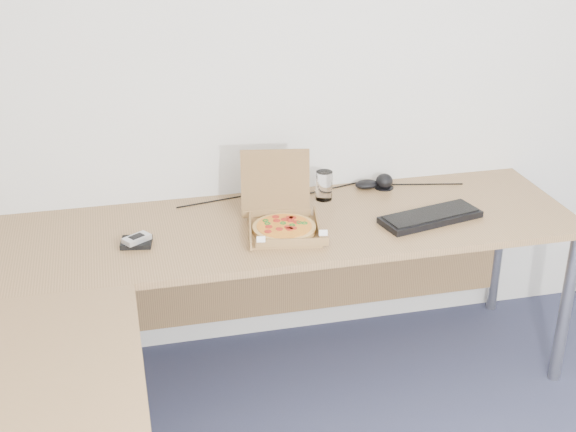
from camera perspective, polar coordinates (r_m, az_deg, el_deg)
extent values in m
cube|color=olive|center=(3.13, -1.40, -0.94)|extent=(2.50, 0.70, 0.03)
cylinder|color=gray|center=(3.93, 15.08, -2.09)|extent=(0.05, 0.05, 0.70)
cube|color=olive|center=(3.06, -0.27, -1.17)|extent=(0.28, 0.28, 0.01)
cube|color=olive|center=(3.14, -0.92, 2.38)|extent=(0.28, 0.06, 0.27)
cylinder|color=#DCA250|center=(3.05, -0.27, -0.94)|extent=(0.25, 0.25, 0.02)
cylinder|color=#AE2501|center=(3.05, -0.27, -0.74)|extent=(0.22, 0.22, 0.00)
cylinder|color=silver|center=(3.34, 2.64, 2.23)|extent=(0.07, 0.07, 0.13)
cube|color=black|center=(3.21, 10.33, -0.09)|extent=(0.44, 0.24, 0.03)
ellipsoid|color=black|center=(3.48, 5.76, 2.31)|extent=(0.11, 0.08, 0.04)
cube|color=black|center=(3.02, -10.99, -1.89)|extent=(0.13, 0.11, 0.02)
cube|color=#B2B5BA|center=(3.00, -10.96, -1.64)|extent=(0.12, 0.10, 0.02)
ellipsoid|color=black|center=(3.49, 7.04, 2.59)|extent=(0.08, 0.08, 0.07)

